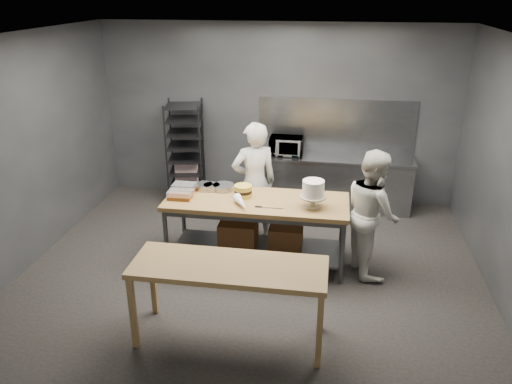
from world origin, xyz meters
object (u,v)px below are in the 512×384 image
speed_rack (186,153)px  microwave (286,146)px  work_table (257,223)px  layer_cake (243,191)px  near_counter (229,272)px  frosted_cake_stand (313,190)px  chef_behind (254,183)px  chef_right (372,213)px

speed_rack → microwave: bearing=2.7°
work_table → layer_cake: size_ratio=10.16×
near_counter → frosted_cake_stand: bearing=63.2°
chef_behind → speed_rack: bearing=-67.0°
chef_behind → chef_right: chef_behind is taller
work_table → microwave: (0.17, 1.99, 0.48)m
work_table → speed_rack: speed_rack is taller
near_counter → speed_rack: bearing=113.0°
near_counter → chef_right: chef_right is taller
chef_behind → chef_right: size_ratio=1.08×
speed_rack → frosted_cake_stand: (2.28, -2.06, 0.30)m
speed_rack → frosted_cake_stand: 3.09m
speed_rack → chef_right: bearing=-32.2°
microwave → chef_behind: bearing=-102.8°
work_table → chef_behind: (-0.14, 0.61, 0.33)m
frosted_cake_stand → work_table: bearing=168.1°
near_counter → chef_behind: 2.28m
speed_rack → layer_cake: bearing=-54.0°
work_table → layer_cake: layer_cake is taller
near_counter → layer_cake: layer_cake is taller
speed_rack → frosted_cake_stand: size_ratio=4.83×
speed_rack → layer_cake: speed_rack is taller
layer_cake → microwave: bearing=79.2°
chef_behind → frosted_cake_stand: chef_behind is taller
microwave → frosted_cake_stand: (0.56, -2.14, 0.10)m
near_counter → speed_rack: size_ratio=1.14×
frosted_cake_stand → layer_cake: frosted_cake_stand is taller
chef_right → chef_behind: bearing=51.2°
work_table → chef_behind: size_ratio=1.34×
work_table → layer_cake: bearing=165.4°
speed_rack → chef_behind: chef_behind is taller
work_table → microwave: 2.05m
speed_rack → layer_cake: 2.30m
speed_rack → frosted_cake_stand: speed_rack is taller
chef_behind → chef_right: bearing=134.8°
layer_cake → chef_right: bearing=-1.9°
near_counter → work_table: bearing=88.9°
work_table → chef_behind: 0.71m
work_table → speed_rack: bearing=129.0°
work_table → speed_rack: (-1.55, 1.91, 0.28)m
microwave → layer_cake: size_ratio=2.29×
chef_behind → frosted_cake_stand: size_ratio=4.95×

